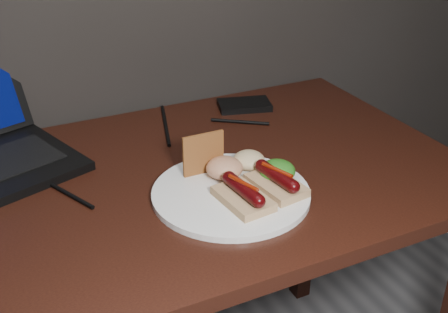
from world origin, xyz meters
TOP-DOWN VIEW (x-y plane):
  - desk at (0.00, 1.38)m, footprint 1.40×0.70m
  - hard_drive at (0.40, 1.63)m, footprint 0.15×0.11m
  - desk_cables at (-0.03, 1.53)m, footprint 0.89×0.39m
  - plate at (0.18, 1.27)m, footprint 0.37×0.37m
  - bread_sausage_center at (0.18, 1.22)m, footprint 0.08×0.12m
  - bread_sausage_right at (0.26, 1.23)m, footprint 0.09×0.12m
  - crispbread at (0.16, 1.35)m, footprint 0.09×0.01m
  - salad_greens at (0.28, 1.27)m, footprint 0.07×0.07m
  - salsa_mound at (0.19, 1.32)m, footprint 0.07×0.07m
  - coleslaw_mound at (0.25, 1.33)m, footprint 0.06×0.06m

SIDE VIEW (x-z plane):
  - desk at x=0.00m, z-range 0.29..1.04m
  - desk_cables at x=-0.03m, z-range 0.75..0.76m
  - plate at x=0.18m, z-range 0.75..0.76m
  - hard_drive at x=0.40m, z-range 0.75..0.77m
  - bread_sausage_center at x=0.18m, z-range 0.76..0.80m
  - bread_sausage_right at x=0.26m, z-range 0.76..0.80m
  - coleslaw_mound at x=0.25m, z-range 0.76..0.80m
  - salad_greens at x=0.28m, z-range 0.76..0.80m
  - salsa_mound at x=0.19m, z-range 0.76..0.80m
  - crispbread at x=0.16m, z-range 0.76..0.85m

